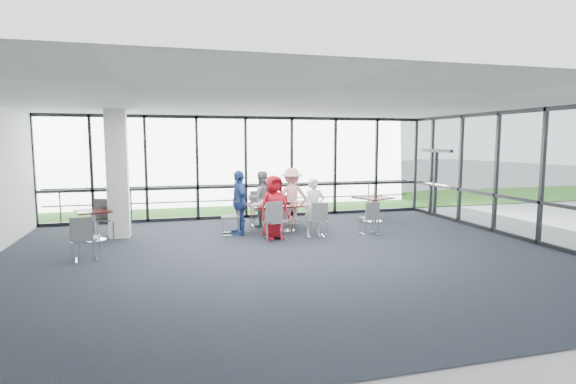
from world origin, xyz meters
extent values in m
cube|color=#1D212C|center=(0.00, 0.00, -0.01)|extent=(12.00, 10.00, 0.02)
cube|color=silver|center=(0.00, 0.00, 3.20)|extent=(12.00, 10.00, 0.04)
cube|color=silver|center=(0.00, -5.00, 1.60)|extent=(12.00, 0.10, 3.20)
cube|color=white|center=(0.00, 5.00, 1.60)|extent=(12.00, 0.10, 3.20)
cube|color=white|center=(6.00, 0.00, 1.60)|extent=(0.10, 10.00, 3.20)
cube|color=black|center=(6.00, 3.75, 1.05)|extent=(0.12, 1.60, 2.10)
cube|color=white|center=(-3.60, 3.00, 1.60)|extent=(0.50, 0.50, 3.20)
cube|color=gray|center=(0.00, 10.00, -0.02)|extent=(80.00, 70.00, 0.02)
cube|color=#275E1A|center=(0.00, 8.00, 0.01)|extent=(80.00, 5.00, 0.01)
cube|color=white|center=(4.00, 32.00, 3.00)|extent=(24.00, 10.00, 6.00)
cylinder|color=#2D2D33|center=(0.00, 5.60, 0.50)|extent=(12.00, 0.06, 0.06)
cube|color=#371110|center=(0.64, 2.59, 0.73)|extent=(2.00, 1.17, 0.04)
cylinder|color=silver|center=(0.64, 2.59, 0.35)|extent=(0.12, 0.12, 0.71)
cylinder|color=silver|center=(0.64, 2.59, 0.01)|extent=(0.56, 0.56, 0.03)
cube|color=#371110|center=(-4.17, 2.69, 0.73)|extent=(0.96, 0.96, 0.04)
cylinder|color=silver|center=(-4.17, 2.69, 0.35)|extent=(0.12, 0.12, 0.71)
cube|color=#371110|center=(3.58, 3.28, 0.73)|extent=(1.21, 1.21, 0.04)
cylinder|color=silver|center=(3.58, 3.28, 0.35)|extent=(0.12, 0.12, 0.71)
imported|color=#B30F1B|center=(0.14, 1.77, 0.79)|extent=(0.88, 0.68, 1.59)
imported|color=white|center=(1.18, 1.74, 0.74)|extent=(0.57, 0.43, 1.49)
imported|color=gray|center=(0.17, 3.46, 0.79)|extent=(0.80, 0.53, 1.58)
imported|color=#FBA7A4|center=(1.07, 3.47, 0.83)|extent=(1.11, 0.64, 1.65)
imported|color=#2D4C9F|center=(-0.62, 2.49, 0.84)|extent=(0.65, 1.04, 1.68)
cylinder|color=white|center=(0.15, 2.28, 0.76)|extent=(0.25, 0.25, 0.01)
cylinder|color=white|center=(1.25, 2.24, 0.76)|extent=(0.27, 0.27, 0.01)
cylinder|color=white|center=(0.08, 2.91, 0.76)|extent=(0.29, 0.29, 0.01)
cylinder|color=white|center=(1.08, 2.90, 0.76)|extent=(0.24, 0.24, 0.01)
cylinder|color=white|center=(-0.18, 2.59, 0.76)|extent=(0.27, 0.27, 0.01)
cylinder|color=white|center=(0.39, 2.39, 0.82)|extent=(0.07, 0.07, 0.13)
cylinder|color=white|center=(0.90, 2.44, 0.82)|extent=(0.07, 0.07, 0.14)
cylinder|color=white|center=(0.63, 2.79, 0.82)|extent=(0.07, 0.07, 0.14)
cylinder|color=white|center=(0.01, 2.36, 0.83)|extent=(0.08, 0.08, 0.15)
cube|color=beige|center=(0.49, 2.13, 0.75)|extent=(0.28, 0.20, 0.00)
cube|color=beige|center=(1.46, 2.32, 0.75)|extent=(0.37, 0.32, 0.00)
cube|color=beige|center=(0.79, 2.95, 0.75)|extent=(0.32, 0.34, 0.00)
cube|color=black|center=(0.73, 2.60, 0.77)|extent=(0.10, 0.07, 0.04)
cylinder|color=#AA0B1E|center=(0.70, 2.67, 0.84)|extent=(0.06, 0.06, 0.18)
cylinder|color=#156525|center=(0.68, 2.67, 0.85)|extent=(0.05, 0.05, 0.20)
camera|label=1|loc=(-2.43, -8.96, 2.42)|focal=28.00mm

